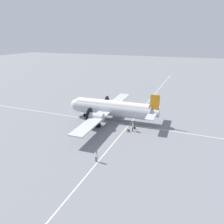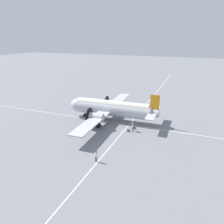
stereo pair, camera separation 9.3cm
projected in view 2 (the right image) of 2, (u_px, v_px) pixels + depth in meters
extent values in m
plane|color=slate|center=(112.00, 120.00, 45.14)|extent=(300.00, 300.00, 0.00)
cube|color=silver|center=(110.00, 122.00, 44.25)|extent=(120.00, 0.16, 0.01)
cube|color=silver|center=(130.00, 123.00, 43.75)|extent=(0.16, 120.00, 0.01)
cylinder|color=silver|center=(112.00, 109.00, 44.31)|extent=(16.01, 3.28, 2.80)
cylinder|color=silver|center=(112.00, 105.00, 44.06)|extent=(15.21, 2.42, 1.96)
sphere|color=silver|center=(77.00, 105.00, 46.88)|extent=(2.66, 2.66, 2.66)
cylinder|color=silver|center=(151.00, 113.00, 41.70)|extent=(3.15, 1.63, 1.54)
cube|color=orange|center=(155.00, 103.00, 40.86)|extent=(1.75, 0.19, 3.22)
cube|color=silver|center=(153.00, 112.00, 41.52)|extent=(1.81, 8.60, 0.10)
cube|color=silver|center=(107.00, 110.00, 44.81)|extent=(3.34, 26.79, 0.20)
cylinder|color=silver|center=(97.00, 117.00, 40.86)|extent=(2.77, 1.62, 1.54)
cylinder|color=black|center=(89.00, 116.00, 41.34)|extent=(0.14, 3.23, 3.23)
sphere|color=black|center=(89.00, 116.00, 41.38)|extent=(0.54, 0.54, 0.54)
cylinder|color=silver|center=(113.00, 104.00, 48.92)|extent=(2.77, 1.62, 1.54)
cylinder|color=black|center=(107.00, 103.00, 49.40)|extent=(0.14, 3.23, 3.23)
sphere|color=black|center=(106.00, 103.00, 49.44)|extent=(0.54, 0.54, 0.54)
cylinder|color=#4C4C51|center=(98.00, 123.00, 41.14)|extent=(0.18, 0.18, 1.00)
cylinder|color=black|center=(98.00, 125.00, 41.31)|extent=(1.11, 0.33, 1.10)
cylinder|color=#4C4C51|center=(114.00, 108.00, 49.20)|extent=(0.18, 0.18, 1.00)
cylinder|color=black|center=(114.00, 110.00, 49.36)|extent=(1.11, 0.33, 1.10)
cylinder|color=#4C4C51|center=(85.00, 113.00, 46.88)|extent=(0.14, 0.14, 0.89)
cylinder|color=black|center=(85.00, 115.00, 47.03)|extent=(0.71, 0.20, 0.70)
cylinder|color=#473D2D|center=(95.00, 159.00, 30.30)|extent=(0.12, 0.12, 0.80)
cylinder|color=#473D2D|center=(97.00, 159.00, 30.15)|extent=(0.12, 0.12, 0.80)
cube|color=silver|center=(96.00, 155.00, 29.99)|extent=(0.42, 0.31, 0.60)
sphere|color=tan|center=(96.00, 152.00, 29.85)|extent=(0.27, 0.27, 0.27)
cylinder|color=silver|center=(95.00, 154.00, 30.15)|extent=(0.09, 0.09, 0.57)
cylinder|color=silver|center=(97.00, 155.00, 29.85)|extent=(0.09, 0.09, 0.57)
cube|color=maroon|center=(96.00, 154.00, 30.03)|extent=(0.05, 0.03, 0.38)
cylinder|color=#473D2D|center=(96.00, 151.00, 29.81)|extent=(0.36, 0.36, 0.07)
cylinder|color=#2D2D33|center=(132.00, 129.00, 39.81)|extent=(0.13, 0.13, 0.86)
cylinder|color=#2D2D33|center=(133.00, 129.00, 40.03)|extent=(0.13, 0.13, 0.86)
cube|color=silver|center=(133.00, 125.00, 39.67)|extent=(0.25, 0.43, 0.64)
sphere|color=#8C6647|center=(133.00, 123.00, 39.52)|extent=(0.29, 0.29, 0.29)
cylinder|color=silver|center=(132.00, 126.00, 39.45)|extent=(0.10, 0.10, 0.61)
cylinder|color=silver|center=(133.00, 125.00, 39.92)|extent=(0.10, 0.10, 0.61)
cube|color=maroon|center=(132.00, 125.00, 39.67)|extent=(0.02, 0.05, 0.41)
cube|color=#232328|center=(135.00, 128.00, 40.84)|extent=(0.38, 0.13, 0.45)
cube|color=black|center=(135.00, 127.00, 40.75)|extent=(0.14, 0.09, 0.02)
cube|color=brown|center=(129.00, 131.00, 39.58)|extent=(0.50, 0.12, 0.50)
cube|color=#4A3520|center=(129.00, 129.00, 39.49)|extent=(0.18, 0.09, 0.02)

